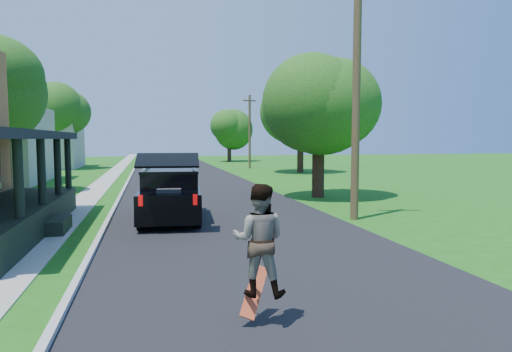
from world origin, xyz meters
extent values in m
plane|color=#1A5811|center=(0.00, 0.00, 0.00)|extent=(140.00, 140.00, 0.00)
cube|color=black|center=(0.00, 20.00, 0.00)|extent=(8.00, 120.00, 0.02)
cube|color=#A7A7A2|center=(-4.05, 20.00, 0.00)|extent=(0.15, 120.00, 0.12)
cube|color=#9A9B92|center=(-5.60, 20.00, 0.00)|extent=(1.30, 120.00, 0.03)
cube|color=black|center=(-6.80, 6.00, 0.45)|extent=(2.40, 10.00, 0.90)
cube|color=black|center=(-6.80, 6.00, 3.00)|extent=(2.60, 10.30, 0.25)
cube|color=#B6B4A1|center=(-13.50, 40.00, 2.50)|extent=(8.00, 8.00, 5.00)
pyramid|color=black|center=(-13.50, 40.00, 7.20)|extent=(12.78, 12.78, 2.20)
cube|color=black|center=(-1.90, 7.35, 0.71)|extent=(2.37, 4.94, 0.93)
cube|color=black|center=(-1.89, 7.51, 1.45)|extent=(2.07, 3.11, 0.60)
cube|color=black|center=(-1.89, 7.51, 1.78)|extent=(2.12, 3.21, 0.09)
cube|color=black|center=(-2.08, 5.01, 2.24)|extent=(1.93, 1.13, 0.42)
cube|color=#35353B|center=(-2.01, 5.91, 1.04)|extent=(0.81, 0.71, 0.49)
cube|color=silver|center=(-2.70, 7.57, 1.88)|extent=(0.26, 2.64, 0.07)
cube|color=silver|center=(-1.09, 7.45, 1.88)|extent=(0.26, 2.64, 0.07)
cube|color=#990505|center=(-2.89, 5.04, 1.04)|extent=(0.14, 0.08, 0.33)
cube|color=#990505|center=(-1.28, 4.92, 1.04)|extent=(0.14, 0.08, 0.33)
cylinder|color=black|center=(-2.66, 9.00, 0.37)|extent=(0.32, 0.76, 0.74)
cylinder|color=black|center=(-0.91, 8.86, 0.37)|extent=(0.32, 0.76, 0.74)
cylinder|color=black|center=(-2.90, 5.84, 0.37)|extent=(0.32, 0.76, 0.74)
cylinder|color=black|center=(-1.15, 5.70, 0.37)|extent=(0.32, 0.76, 0.74)
imported|color=black|center=(-1.00, -2.25, 1.35)|extent=(1.01, 0.90, 1.71)
cube|color=#AE300E|center=(-1.04, -2.08, 0.49)|extent=(0.57, 0.59, 0.74)
cylinder|color=black|center=(-9.83, 16.72, 1.94)|extent=(0.70, 0.70, 3.88)
sphere|color=#427820|center=(-9.83, 16.72, 5.70)|extent=(6.20, 6.20, 5.47)
sphere|color=#427820|center=(-9.34, 16.46, 6.91)|extent=(5.38, 5.38, 4.74)
cylinder|color=black|center=(-11.00, 37.41, 1.79)|extent=(0.58, 0.58, 3.58)
sphere|color=#427820|center=(-11.00, 37.41, 5.16)|extent=(5.09, 5.09, 4.75)
sphere|color=#427820|center=(-10.59, 37.15, 6.22)|extent=(4.41, 4.41, 4.12)
sphere|color=#427820|center=(-11.51, 37.76, 5.69)|extent=(4.52, 4.52, 4.22)
cylinder|color=black|center=(5.50, 12.29, 1.44)|extent=(0.64, 0.64, 2.89)
sphere|color=#427820|center=(5.50, 12.29, 4.47)|extent=(5.09, 5.09, 4.76)
sphere|color=#427820|center=(5.95, 12.00, 5.53)|extent=(4.41, 4.41, 4.12)
sphere|color=#427820|center=(4.94, 12.68, 5.00)|extent=(4.52, 4.52, 4.23)
cylinder|color=black|center=(10.03, 28.43, 1.62)|extent=(0.60, 0.60, 3.25)
sphere|color=#427820|center=(10.03, 28.43, 5.09)|extent=(6.07, 6.07, 5.52)
sphere|color=#427820|center=(10.39, 28.10, 6.31)|extent=(5.26, 5.26, 4.78)
sphere|color=#427820|center=(9.59, 28.87, 5.70)|extent=(5.40, 5.40, 4.90)
cylinder|color=black|center=(7.32, 48.68, 1.31)|extent=(0.61, 0.61, 2.61)
sphere|color=#427820|center=(7.32, 48.68, 4.16)|extent=(5.62, 5.62, 4.62)
sphere|color=#427820|center=(7.60, 48.33, 5.18)|extent=(4.87, 4.87, 4.01)
sphere|color=#427820|center=(6.97, 49.15, 4.67)|extent=(5.00, 5.00, 4.11)
cylinder|color=#43341F|center=(4.50, 6.04, 4.61)|extent=(0.33, 0.33, 9.22)
cylinder|color=#43341F|center=(7.00, 34.99, 3.58)|extent=(0.28, 0.28, 7.15)
cube|color=#43341F|center=(7.00, 34.99, 6.62)|extent=(1.42, 0.46, 0.11)
camera|label=1|loc=(-2.59, -8.88, 2.87)|focal=32.00mm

